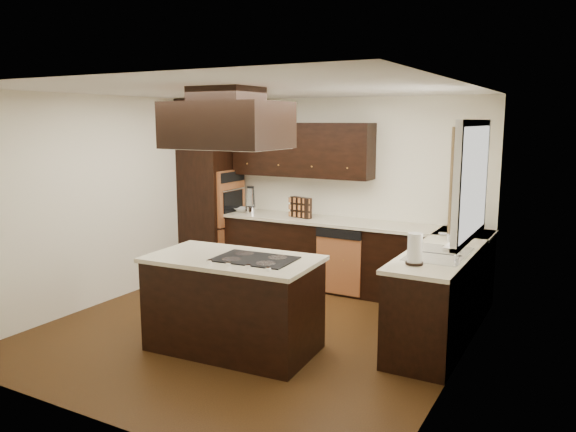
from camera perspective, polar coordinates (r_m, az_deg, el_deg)
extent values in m
cube|color=#4F3012|center=(6.11, -3.61, -11.56)|extent=(4.20, 4.20, 0.02)
cube|color=silver|center=(5.70, -3.89, 12.77)|extent=(4.20, 4.20, 0.02)
cube|color=white|center=(7.62, 4.83, 2.48)|extent=(4.20, 0.02, 2.50)
cube|color=white|center=(4.19, -19.50, -4.03)|extent=(4.20, 0.02, 2.50)
cube|color=white|center=(7.12, -18.21, 1.53)|extent=(0.02, 4.20, 2.50)
cube|color=white|center=(4.98, 17.19, -1.77)|extent=(0.02, 4.20, 2.50)
cube|color=black|center=(8.19, -7.79, 1.59)|extent=(0.65, 0.75, 2.12)
cube|color=#AF6336|center=(7.98, -5.78, 1.85)|extent=(0.05, 0.62, 0.78)
cube|color=black|center=(7.47, 4.02, -3.97)|extent=(2.93, 0.60, 0.88)
cube|color=black|center=(6.09, 15.69, -7.48)|extent=(0.60, 2.40, 0.88)
cube|color=beige|center=(7.36, 4.01, -0.51)|extent=(2.93, 0.63, 0.04)
cube|color=beige|center=(5.98, 15.75, -3.25)|extent=(0.63, 2.40, 0.04)
cube|color=black|center=(7.59, 1.35, 6.74)|extent=(2.00, 0.34, 0.72)
cube|color=#AF6336|center=(7.10, 5.16, -5.07)|extent=(0.60, 0.05, 0.72)
cube|color=silver|center=(5.46, 18.17, 3.41)|extent=(0.06, 1.32, 1.12)
cube|color=white|center=(5.46, 18.46, 3.39)|extent=(0.00, 1.20, 1.00)
cube|color=beige|center=(5.06, 16.64, 3.59)|extent=(0.02, 0.34, 0.90)
cube|color=beige|center=(5.88, 18.40, 4.30)|extent=(0.02, 0.34, 0.90)
cube|color=silver|center=(5.64, 15.09, -3.75)|extent=(0.52, 0.84, 0.01)
cube|color=black|center=(5.51, -5.55, -9.02)|extent=(1.61, 0.94, 0.88)
cube|color=beige|center=(5.38, -5.63, -4.37)|extent=(1.67, 1.00, 0.04)
cube|color=black|center=(5.26, -3.42, -4.38)|extent=(0.77, 0.54, 0.01)
cube|color=black|center=(5.18, -6.23, 9.17)|extent=(1.05, 0.72, 0.42)
cube|color=black|center=(5.19, -6.28, 12.21)|extent=(0.55, 0.50, 0.13)
cylinder|color=silver|center=(7.81, -3.81, 0.61)|extent=(0.15, 0.15, 0.10)
cone|color=silver|center=(7.79, -3.82, 1.91)|extent=(0.13, 0.13, 0.26)
cube|color=black|center=(7.47, 1.33, 0.88)|extent=(0.34, 0.17, 0.27)
imported|color=silver|center=(8.00, -4.61, 0.65)|extent=(0.25, 0.25, 0.06)
imported|color=silver|center=(6.26, 16.33, -1.63)|extent=(0.09, 0.09, 0.19)
cylinder|color=silver|center=(5.16, 12.76, -3.29)|extent=(0.14, 0.14, 0.29)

